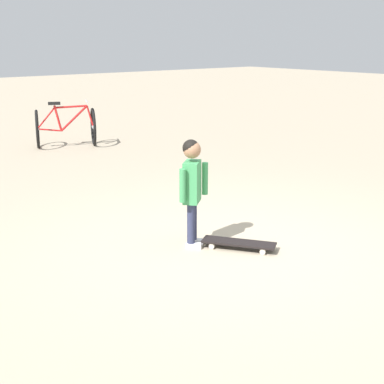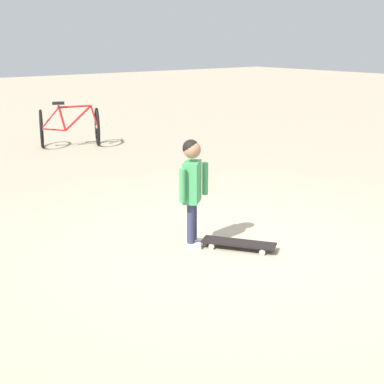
% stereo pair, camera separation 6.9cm
% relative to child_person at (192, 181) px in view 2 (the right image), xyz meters
% --- Properties ---
extents(ground_plane, '(50.00, 50.00, 0.00)m').
position_rel_child_person_xyz_m(ground_plane, '(0.34, 0.29, -0.66)').
color(ground_plane, tan).
extents(child_person, '(0.27, 0.40, 1.06)m').
position_rel_child_person_xyz_m(child_person, '(0.00, 0.00, 0.00)').
color(child_person, '#2D3351').
rests_on(child_person, ground).
extents(skateboard, '(0.70, 0.55, 0.07)m').
position_rel_child_person_xyz_m(skateboard, '(0.35, 0.30, -0.60)').
color(skateboard, black).
rests_on(skateboard, ground).
extents(bicycle_near, '(1.09, 1.27, 0.85)m').
position_rel_child_person_xyz_m(bicycle_near, '(-5.54, 1.47, -0.28)').
color(bicycle_near, black).
rests_on(bicycle_near, ground).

